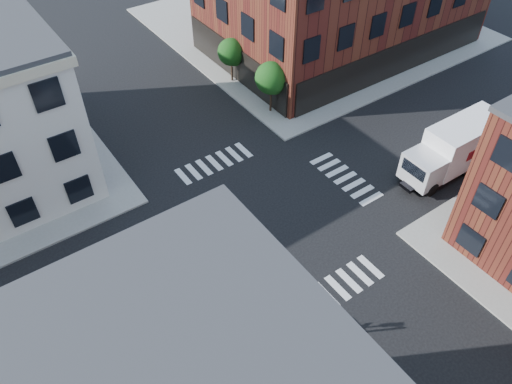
% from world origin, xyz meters
% --- Properties ---
extents(ground, '(120.00, 120.00, 0.00)m').
position_xyz_m(ground, '(0.00, 0.00, 0.00)').
color(ground, black).
rests_on(ground, ground).
extents(sidewalk_ne, '(30.00, 30.00, 0.15)m').
position_xyz_m(sidewalk_ne, '(21.00, 21.00, 0.07)').
color(sidewalk_ne, gray).
rests_on(sidewalk_ne, ground).
extents(tree_near, '(2.69, 2.69, 4.49)m').
position_xyz_m(tree_near, '(7.56, 9.98, 3.16)').
color(tree_near, black).
rests_on(tree_near, ground).
extents(tree_far, '(2.43, 2.43, 4.07)m').
position_xyz_m(tree_far, '(7.56, 15.98, 2.87)').
color(tree_far, black).
rests_on(tree_far, ground).
extents(signal_pole, '(1.29, 1.24, 4.60)m').
position_xyz_m(signal_pole, '(-6.72, -6.68, 2.86)').
color(signal_pole, black).
rests_on(signal_pole, ground).
extents(box_truck, '(8.65, 2.78, 3.89)m').
position_xyz_m(box_truck, '(14.03, -3.68, 2.02)').
color(box_truck, white).
rests_on(box_truck, ground).
extents(traffic_cone, '(0.42, 0.42, 0.74)m').
position_xyz_m(traffic_cone, '(-3.61, -5.70, 0.36)').
color(traffic_cone, '#F45B0A').
rests_on(traffic_cone, ground).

